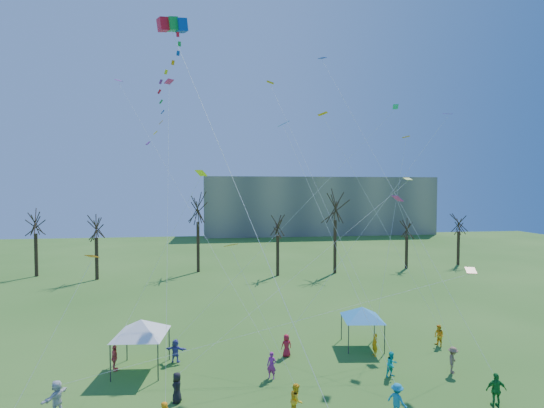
{
  "coord_description": "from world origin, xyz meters",
  "views": [
    {
      "loc": [
        -3.87,
        -16.94,
        11.87
      ],
      "look_at": [
        -0.91,
        5.0,
        11.0
      ],
      "focal_mm": 25.0,
      "sensor_mm": 36.0,
      "label": 1
    }
  ],
  "objects": [
    {
      "name": "bare_tree_row",
      "position": [
        0.84,
        36.11,
        7.19
      ],
      "size": [
        66.69,
        9.81,
        11.75
      ],
      "color": "black",
      "rests_on": "ground"
    },
    {
      "name": "small_kites_aloft",
      "position": [
        2.21,
        10.99,
        14.08
      ],
      "size": [
        28.67,
        17.15,
        34.1
      ],
      "color": "orange",
      "rests_on": "ground"
    },
    {
      "name": "canopy_tent_white",
      "position": [
        -9.09,
        8.36,
        2.85
      ],
      "size": [
        4.46,
        4.46,
        3.36
      ],
      "color": "#3F3F44",
      "rests_on": "ground"
    },
    {
      "name": "distant_building",
      "position": [
        22.0,
        82.0,
        7.5
      ],
      "size": [
        60.0,
        14.0,
        15.0
      ],
      "primitive_type": "cube",
      "color": "gray",
      "rests_on": "ground"
    },
    {
      "name": "canopy_tent_blue",
      "position": [
        6.63,
        10.04,
        2.55
      ],
      "size": [
        3.99,
        3.99,
        3.01
      ],
      "color": "#3F3F44",
      "rests_on": "ground"
    },
    {
      "name": "festival_crowd",
      "position": [
        -0.62,
        4.66,
        0.85
      ],
      "size": [
        26.4,
        10.04,
        1.84
      ],
      "color": "#D6471A",
      "rests_on": "ground"
    },
    {
      "name": "big_box_kite",
      "position": [
        -7.27,
        9.51,
        18.56
      ],
      "size": [
        5.18,
        7.41,
        25.59
      ],
      "color": "red",
      "rests_on": "ground"
    }
  ]
}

